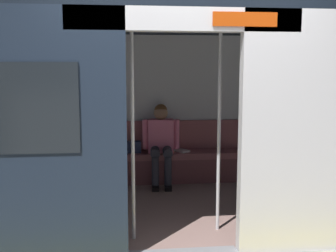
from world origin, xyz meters
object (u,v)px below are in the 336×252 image
(handbag, at_px, (132,147))
(book, at_px, (182,151))
(train_car, at_px, (162,81))
(bench_seat, at_px, (160,159))
(grab_pole_far, at_px, (219,128))
(person_seated, at_px, (161,139))
(grab_pole_door, at_px, (133,131))

(handbag, height_order, book, handbag)
(train_car, distance_m, bench_seat, 1.66)
(train_car, height_order, grab_pole_far, train_car)
(bench_seat, xyz_separation_m, handbag, (0.41, -0.05, 0.19))
(person_seated, height_order, grab_pole_far, grab_pole_far)
(grab_pole_far, bearing_deg, book, -87.00)
(train_car, bearing_deg, handbag, -74.06)
(grab_pole_door, relative_size, grab_pole_far, 1.00)
(train_car, relative_size, handbag, 24.62)
(handbag, bearing_deg, train_car, 105.94)
(handbag, distance_m, book, 0.75)
(train_car, distance_m, grab_pole_door, 1.10)
(handbag, relative_size, book, 1.18)
(book, height_order, grab_pole_door, grab_pole_door)
(person_seated, distance_m, book, 0.39)
(bench_seat, distance_m, grab_pole_door, 2.24)
(train_car, bearing_deg, book, -109.39)
(person_seated, height_order, handbag, person_seated)
(person_seated, relative_size, handbag, 4.55)
(person_seated, distance_m, handbag, 0.46)
(handbag, distance_m, grab_pole_far, 2.21)
(train_car, distance_m, grab_pole_far, 1.05)
(book, relative_size, grab_pole_far, 0.10)
(train_car, relative_size, bench_seat, 2.07)
(bench_seat, xyz_separation_m, book, (-0.34, -0.03, 0.12))
(handbag, bearing_deg, person_seated, 167.12)
(person_seated, height_order, grab_pole_door, grab_pole_door)
(person_seated, xyz_separation_m, book, (-0.32, -0.08, -0.21))
(bench_seat, bearing_deg, book, -175.06)
(book, bearing_deg, grab_pole_door, 35.68)
(book, bearing_deg, grab_pole_far, 59.30)
(bench_seat, height_order, handbag, handbag)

